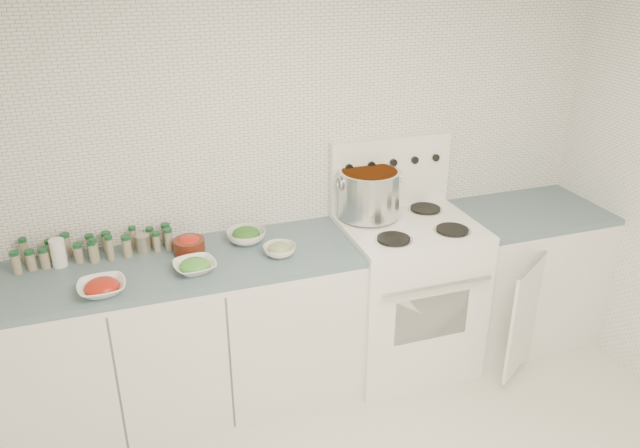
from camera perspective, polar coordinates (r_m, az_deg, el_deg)
The scene contains 13 objects.
room_walls at distance 2.19m, azimuth 11.66°, elevation 1.18°, with size 3.54×3.04×2.52m.
counter_left at distance 3.52m, azimuth -12.06°, elevation -9.98°, with size 1.85×0.62×0.90m.
stove at distance 3.80m, azimuth 7.78°, elevation -5.94°, with size 0.76×0.70×1.36m.
counter_right at distance 4.23m, azimuth 17.83°, elevation -4.43°, with size 0.89×0.85×0.90m.
stock_pot at distance 3.60m, azimuth 4.50°, elevation 2.98°, with size 0.38×0.35×0.27m.
bowl_tomato at distance 3.10m, azimuth -19.33°, elevation -5.46°, with size 0.23×0.23×0.07m.
bowl_snowpea at distance 3.17m, azimuth -11.38°, elevation -3.78°, with size 0.23×0.23×0.07m.
bowl_broccoli at distance 3.43m, azimuth -6.76°, elevation -1.03°, with size 0.26×0.26×0.09m.
bowl_zucchini at distance 3.28m, azimuth -3.72°, elevation -2.34°, with size 0.18×0.18×0.07m.
bowl_pepper at distance 3.35m, azimuth -11.86°, elevation -1.90°, with size 0.16×0.16×0.10m.
salt_canister at distance 3.41m, azimuth -22.81°, elevation -2.45°, with size 0.07×0.07×0.15m, color white.
tin_can at distance 3.42m, azimuth -15.87°, elevation -1.75°, with size 0.07×0.07×0.10m, color #9E9985.
spice_cluster at distance 3.44m, azimuth -19.97°, elevation -2.01°, with size 0.79×0.16×0.14m.
Camera 1 is at (-1.06, -1.72, 2.40)m, focal length 35.00 mm.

